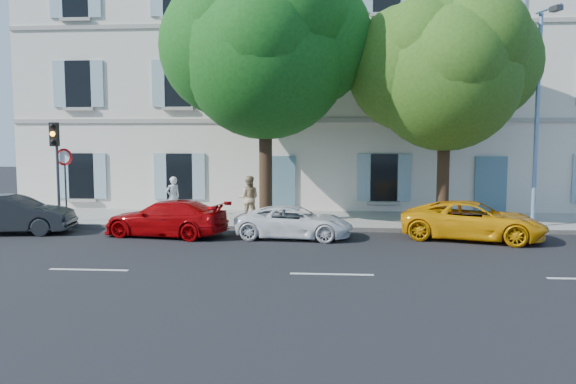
# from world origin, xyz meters

# --- Properties ---
(ground) EXTENTS (90.00, 90.00, 0.00)m
(ground) POSITION_xyz_m (0.00, 0.00, 0.00)
(ground) COLOR black
(sidewalk) EXTENTS (36.00, 4.50, 0.15)m
(sidewalk) POSITION_xyz_m (0.00, 4.45, 0.07)
(sidewalk) COLOR #A09E96
(sidewalk) RESTS_ON ground
(kerb) EXTENTS (36.00, 0.16, 0.16)m
(kerb) POSITION_xyz_m (0.00, 2.28, 0.08)
(kerb) COLOR #9E998E
(kerb) RESTS_ON ground
(building) EXTENTS (28.00, 7.00, 12.00)m
(building) POSITION_xyz_m (0.00, 10.20, 6.00)
(building) COLOR silver
(building) RESTS_ON ground
(car_dark_sedan) EXTENTS (4.16, 1.96, 1.32)m
(car_dark_sedan) POSITION_xyz_m (-10.86, 0.94, 0.66)
(car_dark_sedan) COLOR black
(car_dark_sedan) RESTS_ON ground
(car_red_coupe) EXTENTS (4.38, 2.43, 1.20)m
(car_red_coupe) POSITION_xyz_m (-5.49, 0.88, 0.60)
(car_red_coupe) COLOR #9E0407
(car_red_coupe) RESTS_ON ground
(car_white_coupe) EXTENTS (3.94, 2.07, 1.06)m
(car_white_coupe) POSITION_xyz_m (-1.22, 0.84, 0.53)
(car_white_coupe) COLOR white
(car_white_coupe) RESTS_ON ground
(car_yellow_supercar) EXTENTS (4.86, 3.25, 1.24)m
(car_yellow_supercar) POSITION_xyz_m (4.52, 1.00, 0.62)
(car_yellow_supercar) COLOR #EEA00A
(car_yellow_supercar) RESTS_ON ground
(tree_left) EXTENTS (6.10, 6.10, 9.45)m
(tree_left) POSITION_xyz_m (-2.41, 3.09, 6.23)
(tree_left) COLOR #3A2819
(tree_left) RESTS_ON sidewalk
(tree_right) EXTENTS (5.38, 5.38, 8.28)m
(tree_right) POSITION_xyz_m (4.00, 3.36, 5.46)
(tree_right) COLOR #3A2819
(tree_right) RESTS_ON sidewalk
(traffic_light) EXTENTS (0.30, 0.41, 3.67)m
(traffic_light) POSITION_xyz_m (-10.04, 2.52, 2.80)
(traffic_light) COLOR #383A3D
(traffic_light) RESTS_ON sidewalk
(road_sign) EXTENTS (0.63, 0.11, 2.73)m
(road_sign) POSITION_xyz_m (-9.83, 2.75, 2.12)
(road_sign) COLOR #383A3D
(road_sign) RESTS_ON sidewalk
(street_lamp) EXTENTS (0.40, 1.59, 7.39)m
(street_lamp) POSITION_xyz_m (7.06, 2.80, 4.34)
(street_lamp) COLOR #7293BF
(street_lamp) RESTS_ON sidewalk
(pedestrian_a) EXTENTS (0.69, 0.68, 1.60)m
(pedestrian_a) POSITION_xyz_m (-6.24, 4.35, 0.95)
(pedestrian_a) COLOR white
(pedestrian_a) RESTS_ON sidewalk
(pedestrian_b) EXTENTS (0.86, 0.69, 1.70)m
(pedestrian_b) POSITION_xyz_m (-3.13, 3.64, 1.00)
(pedestrian_b) COLOR tan
(pedestrian_b) RESTS_ON sidewalk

